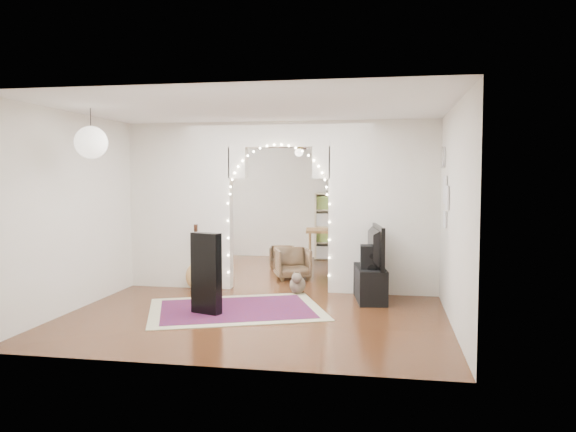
% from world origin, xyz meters
% --- Properties ---
extents(floor, '(7.50, 7.50, 0.00)m').
position_xyz_m(floor, '(0.00, 0.00, 0.00)').
color(floor, black).
rests_on(floor, ground).
extents(ceiling, '(5.00, 7.50, 0.02)m').
position_xyz_m(ceiling, '(0.00, 0.00, 2.70)').
color(ceiling, white).
rests_on(ceiling, wall_back).
extents(wall_back, '(5.00, 0.02, 2.70)m').
position_xyz_m(wall_back, '(0.00, 3.75, 1.35)').
color(wall_back, silver).
rests_on(wall_back, floor).
extents(wall_front, '(5.00, 0.02, 2.70)m').
position_xyz_m(wall_front, '(0.00, -3.75, 1.35)').
color(wall_front, silver).
rests_on(wall_front, floor).
extents(wall_left, '(0.02, 7.50, 2.70)m').
position_xyz_m(wall_left, '(-2.50, 0.00, 1.35)').
color(wall_left, silver).
rests_on(wall_left, floor).
extents(wall_right, '(0.02, 7.50, 2.70)m').
position_xyz_m(wall_right, '(2.50, 0.00, 1.35)').
color(wall_right, silver).
rests_on(wall_right, floor).
extents(divider_wall, '(5.00, 0.20, 2.70)m').
position_xyz_m(divider_wall, '(0.00, 0.00, 1.42)').
color(divider_wall, silver).
rests_on(divider_wall, floor).
extents(fairy_lights, '(1.64, 0.04, 1.60)m').
position_xyz_m(fairy_lights, '(0.00, -0.13, 1.55)').
color(fairy_lights, '#FFEABF').
rests_on(fairy_lights, divider_wall).
extents(window, '(0.04, 1.20, 1.40)m').
position_xyz_m(window, '(-2.47, 1.80, 1.50)').
color(window, white).
rests_on(window, wall_left).
extents(wall_clock, '(0.03, 0.31, 0.31)m').
position_xyz_m(wall_clock, '(2.48, -0.60, 2.10)').
color(wall_clock, white).
rests_on(wall_clock, wall_right).
extents(picture_frames, '(0.02, 0.50, 0.70)m').
position_xyz_m(picture_frames, '(2.48, -1.00, 1.50)').
color(picture_frames, white).
rests_on(picture_frames, wall_right).
extents(paper_lantern, '(0.40, 0.40, 0.40)m').
position_xyz_m(paper_lantern, '(-1.90, -2.40, 2.25)').
color(paper_lantern, white).
rests_on(paper_lantern, ceiling).
extents(ceiling_fan, '(1.10, 1.10, 0.30)m').
position_xyz_m(ceiling_fan, '(0.00, 2.00, 2.40)').
color(ceiling_fan, gold).
rests_on(ceiling_fan, ceiling).
extents(area_rug, '(2.80, 2.47, 0.02)m').
position_xyz_m(area_rug, '(-0.33, -1.45, 0.01)').
color(area_rug, maroon).
rests_on(area_rug, floor).
extents(guitar_case, '(0.44, 0.27, 1.09)m').
position_xyz_m(guitar_case, '(-0.65, -1.77, 0.54)').
color(guitar_case, black).
rests_on(guitar_case, floor).
extents(acoustic_guitar, '(0.37, 0.15, 0.90)m').
position_xyz_m(acoustic_guitar, '(-1.32, -0.25, 0.39)').
color(acoustic_guitar, tan).
rests_on(acoustic_guitar, floor).
extents(tabby_cat, '(0.28, 0.58, 0.38)m').
position_xyz_m(tabby_cat, '(0.34, -0.27, 0.16)').
color(tabby_cat, brown).
rests_on(tabby_cat, floor).
extents(floor_speaker, '(0.35, 0.31, 0.83)m').
position_xyz_m(floor_speaker, '(1.49, -0.67, 0.42)').
color(floor_speaker, black).
rests_on(floor_speaker, floor).
extents(media_console, '(0.55, 1.05, 0.50)m').
position_xyz_m(media_console, '(1.47, -0.52, 0.25)').
color(media_console, black).
rests_on(media_console, floor).
extents(tv, '(0.30, 1.08, 0.62)m').
position_xyz_m(tv, '(1.47, -0.52, 0.81)').
color(tv, black).
rests_on(tv, media_console).
extents(bookcase, '(1.47, 0.56, 1.47)m').
position_xyz_m(bookcase, '(0.86, 3.50, 0.74)').
color(bookcase, beige).
rests_on(bookcase, floor).
extents(dining_table, '(1.29, 0.95, 0.76)m').
position_xyz_m(dining_table, '(0.67, 2.58, 0.68)').
color(dining_table, olive).
rests_on(dining_table, floor).
extents(flower_vase, '(0.20, 0.20, 0.19)m').
position_xyz_m(flower_vase, '(0.67, 2.58, 0.85)').
color(flower_vase, white).
rests_on(flower_vase, dining_table).
extents(dining_chair_left, '(0.77, 0.78, 0.55)m').
position_xyz_m(dining_chair_left, '(0.05, 1.00, 0.28)').
color(dining_chair_left, brown).
rests_on(dining_chair_left, floor).
extents(dining_chair_right, '(0.54, 0.55, 0.44)m').
position_xyz_m(dining_chair_right, '(-0.36, 2.13, 0.22)').
color(dining_chair_right, brown).
rests_on(dining_chair_right, floor).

